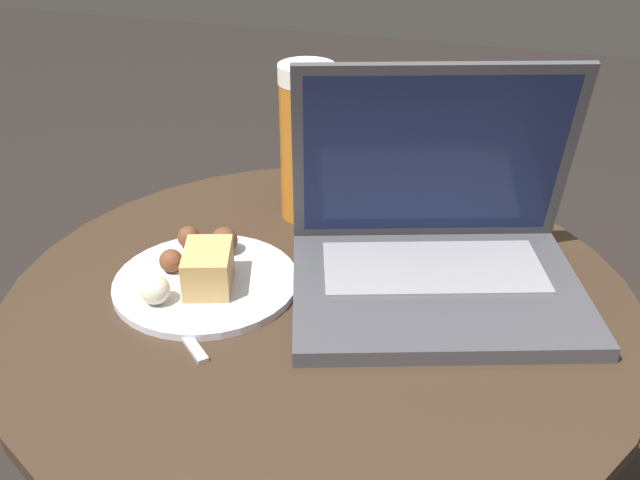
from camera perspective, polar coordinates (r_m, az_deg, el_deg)
table at (r=0.96m, az=0.03°, el=-11.10°), size 0.74×0.74×0.49m
napkin at (r=0.91m, az=-9.00°, el=-3.12°), size 0.18×0.15×0.00m
laptop at (r=0.88m, az=8.80°, el=-0.35°), size 0.39×0.34×0.26m
beer_glass at (r=1.01m, az=-0.99°, el=7.43°), size 0.07×0.07×0.21m
snack_plate at (r=0.89m, az=-8.88°, el=-2.64°), size 0.22×0.22×0.06m
fork at (r=0.85m, az=-11.28°, el=-5.68°), size 0.13×0.12×0.01m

